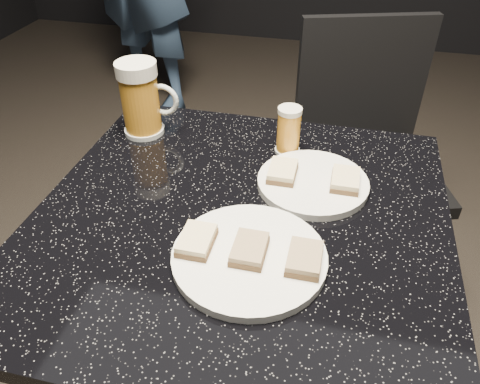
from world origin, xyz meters
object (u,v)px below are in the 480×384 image
plate_large (249,257)px  table (240,307)px  plate_small (313,183)px  beer_mug (141,99)px  chair (364,149)px  beer_tumbler (289,131)px

plate_large → table: 0.27m
plate_small → beer_mug: beer_mug is taller
plate_small → chair: (0.12, 0.57, -0.26)m
plate_large → chair: chair is taller
plate_small → chair: size_ratio=0.23×
beer_tumbler → chair: 0.58m
table → beer_tumbler: bearing=77.9°
plate_large → chair: 0.84m
plate_large → beer_tumbler: bearing=88.4°
plate_small → beer_tumbler: beer_tumbler is taller
plate_large → table: (-0.04, 0.10, -0.25)m
table → beer_tumbler: (0.05, 0.22, 0.29)m
plate_large → plate_small: (0.07, 0.21, 0.00)m
plate_small → table: (-0.11, -0.11, -0.25)m
table → beer_tumbler: size_ratio=7.65×
plate_large → beer_tumbler: beer_tumbler is taller
table → plate_large: bearing=-69.1°
table → beer_tumbler: beer_tumbler is taller
plate_small → beer_mug: (-0.38, 0.11, 0.07)m
plate_large → beer_tumbler: 0.32m
plate_small → beer_tumbler: size_ratio=2.08×
beer_tumbler → beer_mug: bearing=178.8°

